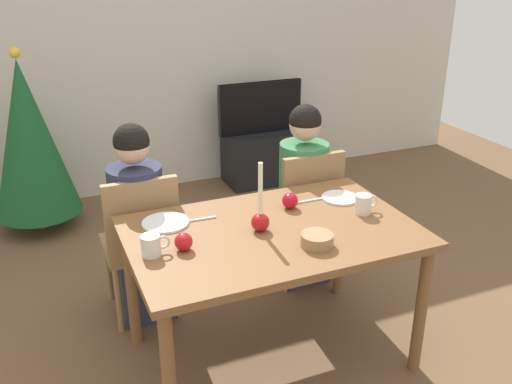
# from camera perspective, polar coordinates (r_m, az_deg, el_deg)

# --- Properties ---
(ground_plane) EXTENTS (7.68, 7.68, 0.00)m
(ground_plane) POSITION_cam_1_polar(r_m,az_deg,el_deg) (3.17, 1.46, -15.99)
(ground_plane) COLOR brown
(back_wall) EXTENTS (6.40, 0.10, 2.60)m
(back_wall) POSITION_cam_1_polar(r_m,az_deg,el_deg) (4.99, -11.11, 14.69)
(back_wall) COLOR beige
(back_wall) RESTS_ON ground
(dining_table) EXTENTS (1.40, 0.90, 0.75)m
(dining_table) POSITION_cam_1_polar(r_m,az_deg,el_deg) (2.79, 1.60, -5.33)
(dining_table) COLOR brown
(dining_table) RESTS_ON ground
(chair_left) EXTENTS (0.40, 0.40, 0.90)m
(chair_left) POSITION_cam_1_polar(r_m,az_deg,el_deg) (3.24, -11.52, -4.64)
(chair_left) COLOR #99754C
(chair_left) RESTS_ON ground
(chair_right) EXTENTS (0.40, 0.40, 0.90)m
(chair_right) POSITION_cam_1_polar(r_m,az_deg,el_deg) (3.55, 4.93, -1.69)
(chair_right) COLOR #99754C
(chair_right) RESTS_ON ground
(person_left_child) EXTENTS (0.30, 0.30, 1.17)m
(person_left_child) POSITION_cam_1_polar(r_m,az_deg,el_deg) (3.25, -11.72, -3.49)
(person_left_child) COLOR #33384C
(person_left_child) RESTS_ON ground
(person_right_child) EXTENTS (0.30, 0.30, 1.17)m
(person_right_child) POSITION_cam_1_polar(r_m,az_deg,el_deg) (3.55, 4.72, -0.65)
(person_right_child) COLOR #33384C
(person_right_child) RESTS_ON ground
(tv_stand) EXTENTS (0.64, 0.40, 0.48)m
(tv_stand) POSITION_cam_1_polar(r_m,az_deg,el_deg) (5.24, 0.42, 3.54)
(tv_stand) COLOR black
(tv_stand) RESTS_ON ground
(tv) EXTENTS (0.79, 0.05, 0.46)m
(tv) POSITION_cam_1_polar(r_m,az_deg,el_deg) (5.10, 0.44, 8.52)
(tv) COLOR black
(tv) RESTS_ON tv_stand
(christmas_tree) EXTENTS (0.63, 0.63, 1.39)m
(christmas_tree) POSITION_cam_1_polar(r_m,az_deg,el_deg) (4.50, -21.93, 5.00)
(christmas_tree) COLOR brown
(christmas_tree) RESTS_ON ground
(candle_centerpiece) EXTENTS (0.09, 0.09, 0.35)m
(candle_centerpiece) POSITION_cam_1_polar(r_m,az_deg,el_deg) (2.71, 0.44, -2.58)
(candle_centerpiece) COLOR red
(candle_centerpiece) RESTS_ON dining_table
(plate_left) EXTENTS (0.23, 0.23, 0.01)m
(plate_left) POSITION_cam_1_polar(r_m,az_deg,el_deg) (2.84, -9.11, -3.08)
(plate_left) COLOR silver
(plate_left) RESTS_ON dining_table
(plate_right) EXTENTS (0.20, 0.20, 0.01)m
(plate_right) POSITION_cam_1_polar(r_m,az_deg,el_deg) (3.12, 8.47, -0.58)
(plate_right) COLOR white
(plate_right) RESTS_ON dining_table
(mug_left) EXTENTS (0.13, 0.09, 0.10)m
(mug_left) POSITION_cam_1_polar(r_m,az_deg,el_deg) (2.55, -10.49, -5.31)
(mug_left) COLOR silver
(mug_left) RESTS_ON dining_table
(mug_right) EXTENTS (0.13, 0.08, 0.10)m
(mug_right) POSITION_cam_1_polar(r_m,az_deg,el_deg) (2.96, 10.80, -1.20)
(mug_right) COLOR silver
(mug_right) RESTS_ON dining_table
(fork_left) EXTENTS (0.18, 0.02, 0.01)m
(fork_left) POSITION_cam_1_polar(r_m,az_deg,el_deg) (2.86, -5.80, -2.77)
(fork_left) COLOR silver
(fork_left) RESTS_ON dining_table
(fork_right) EXTENTS (0.18, 0.02, 0.01)m
(fork_right) POSITION_cam_1_polar(r_m,az_deg,el_deg) (3.07, 5.47, -0.86)
(fork_right) COLOR silver
(fork_right) RESTS_ON dining_table
(bowl_walnuts) EXTENTS (0.15, 0.15, 0.06)m
(bowl_walnuts) POSITION_cam_1_polar(r_m,az_deg,el_deg) (2.61, 6.17, -4.82)
(bowl_walnuts) COLOR #99754C
(bowl_walnuts) RESTS_ON dining_table
(apple_near_candle) EXTENTS (0.08, 0.08, 0.08)m
(apple_near_candle) POSITION_cam_1_polar(r_m,az_deg,el_deg) (2.58, -7.32, -5.00)
(apple_near_candle) COLOR red
(apple_near_candle) RESTS_ON dining_table
(apple_by_left_plate) EXTENTS (0.09, 0.09, 0.09)m
(apple_by_left_plate) POSITION_cam_1_polar(r_m,az_deg,el_deg) (2.97, 3.45, -0.88)
(apple_by_left_plate) COLOR red
(apple_by_left_plate) RESTS_ON dining_table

